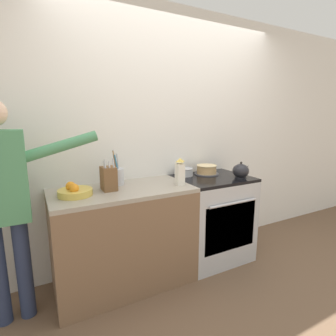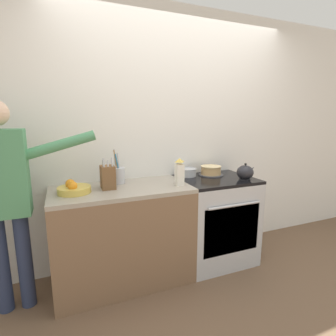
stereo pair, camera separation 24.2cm
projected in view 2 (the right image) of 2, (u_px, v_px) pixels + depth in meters
ground_plane at (203, 281)px, 2.46m from camera, size 16.00×16.00×0.00m
wall_back at (176, 137)px, 2.79m from camera, size 8.00×0.04×2.60m
counter_cabinet at (123, 235)px, 2.40m from camera, size 1.21×0.62×0.90m
stove_range at (215, 219)px, 2.76m from camera, size 0.75×0.65×0.90m
layer_cake at (211, 171)px, 2.80m from camera, size 0.26×0.26×0.10m
tea_kettle at (245, 172)px, 2.61m from camera, size 0.20×0.17×0.17m
mixing_bowl at (188, 172)px, 2.75m from camera, size 0.19×0.19×0.08m
knife_block at (108, 177)px, 2.27m from camera, size 0.12×0.15×0.28m
utensil_crock at (118, 175)px, 2.45m from camera, size 0.12×0.12×0.32m
fruit_bowl at (74, 189)px, 2.15m from camera, size 0.27×0.27×0.11m
milk_carton at (179, 173)px, 2.37m from camera, size 0.07×0.07×0.25m
person_baker at (6, 191)px, 1.94m from camera, size 0.93×0.20×1.63m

